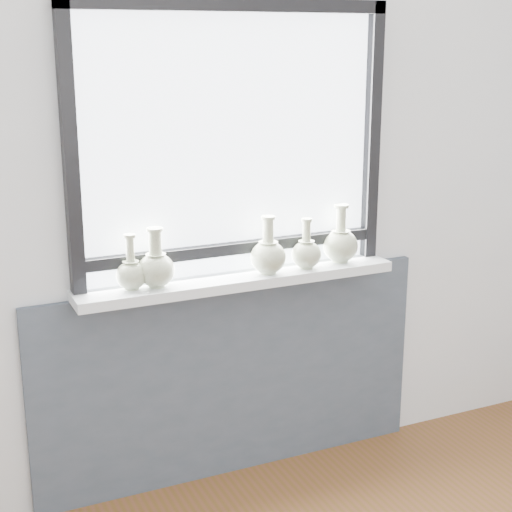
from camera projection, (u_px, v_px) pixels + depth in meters
name	position (u px, v px, depth m)	size (l,w,h in m)	color
back_wall	(229.00, 171.00, 3.08)	(3.60, 0.02, 2.60)	silver
apron_panel	(233.00, 378.00, 3.29)	(1.70, 0.03, 0.86)	#464E5D
windowsill	(239.00, 280.00, 3.11)	(1.32, 0.18, 0.04)	silver
window	(232.00, 137.00, 3.01)	(1.30, 0.06, 1.05)	black
vase_a	(131.00, 273.00, 2.91)	(0.12, 0.12, 0.21)	#B3BC9A
vase_b	(156.00, 267.00, 2.94)	(0.14, 0.14, 0.23)	#B3BC9A
vase_c	(268.00, 255.00, 3.11)	(0.14, 0.14, 0.23)	#B3BC9A
vase_d	(306.00, 252.00, 3.19)	(0.12, 0.12, 0.21)	#B3BC9A
vase_e	(340.00, 243.00, 3.27)	(0.15, 0.15, 0.24)	#B3BC9A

